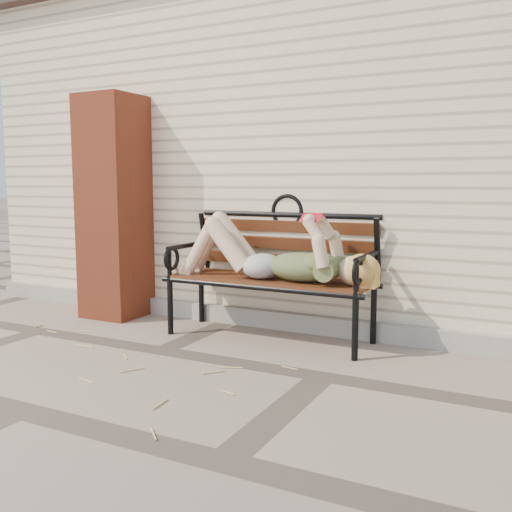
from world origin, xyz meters
The scene contains 7 objects.
ground centered at (0.00, 0.00, 0.00)m, with size 80.00×80.00×0.00m, color gray.
house_wall centered at (0.00, 3.00, 1.50)m, with size 8.00×4.00×3.00m, color beige.
foundation_strip centered at (0.00, 0.97, 0.07)m, with size 8.00×0.10×0.15m, color #A7A297.
brick_pillar centered at (-2.30, 0.75, 1.00)m, with size 0.50×0.50×2.00m, color #A23F24.
garden_bench centered at (-0.69, 0.77, 0.64)m, with size 1.76×0.70×1.14m.
reading_woman centered at (-0.68, 0.63, 0.68)m, with size 1.66×0.38×0.52m.
straw_scatter centered at (-1.75, -0.58, 0.01)m, with size 2.54×1.48×0.01m.
Camera 1 is at (1.20, -3.31, 1.22)m, focal length 40.00 mm.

